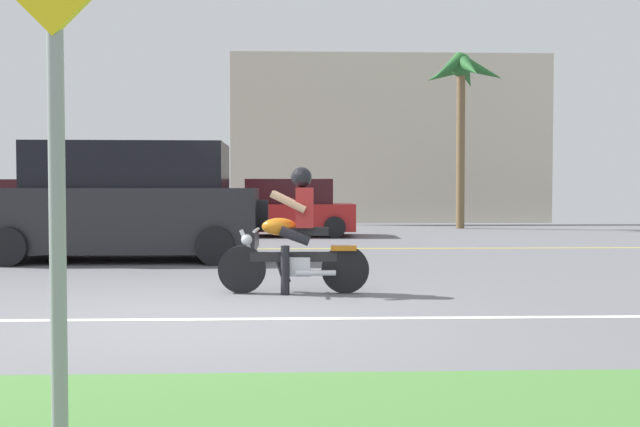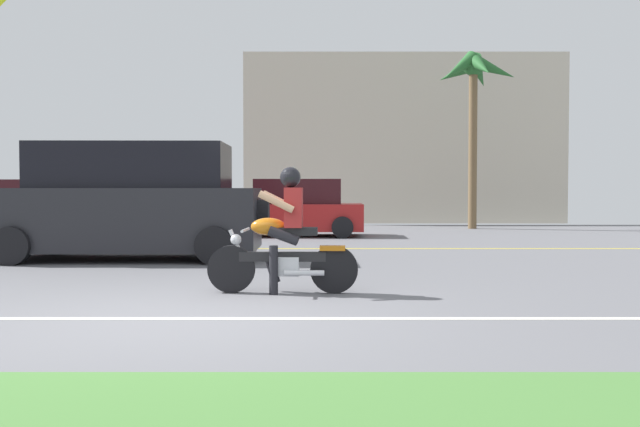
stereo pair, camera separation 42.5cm
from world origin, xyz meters
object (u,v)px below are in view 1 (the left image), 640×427
parked_car_2 (284,209)px  street_sign (55,125)px  parked_car_1 (45,210)px  palm_tree_0 (461,82)px  suv_nearby (128,204)px  motorcyclist (295,240)px

parked_car_2 → street_sign: 16.22m
parked_car_2 → parked_car_1: bearing=-176.5°
palm_tree_0 → suv_nearby: bearing=-130.2°
suv_nearby → parked_car_2: 6.82m
motorcyclist → parked_car_1: motorcyclist is taller
parked_car_1 → parked_car_2: bearing=3.5°
parked_car_1 → parked_car_2: (6.19, 0.38, 0.01)m
motorcyclist → palm_tree_0: palm_tree_0 is taller
suv_nearby → parked_car_1: bearing=121.0°
parked_car_1 → parked_car_2: size_ratio=1.08×
parked_car_2 → street_sign: bearing=-92.0°
motorcyclist → parked_car_2: bearing=91.7°
motorcyclist → parked_car_1: size_ratio=0.42×
palm_tree_0 → motorcyclist: bearing=-110.9°
suv_nearby → street_sign: bearing=-78.1°
parked_car_1 → palm_tree_0: 13.06m
motorcyclist → suv_nearby: suv_nearby is taller
palm_tree_0 → street_sign: palm_tree_0 is taller
palm_tree_0 → street_sign: 20.90m
parked_car_1 → street_sign: street_sign is taller
parked_car_1 → suv_nearby: bearing=-59.0°
street_sign → palm_tree_0: bearing=72.6°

